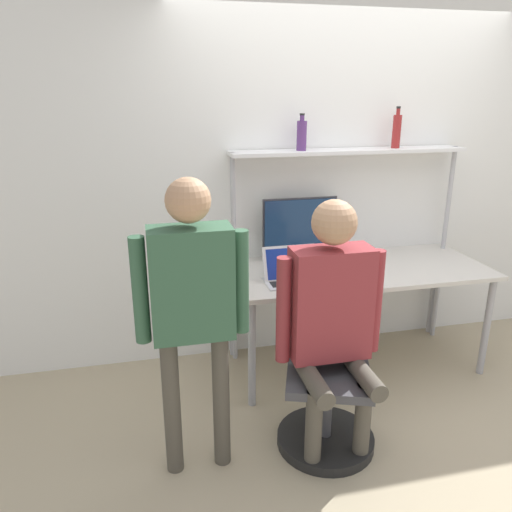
% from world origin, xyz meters
% --- Properties ---
extents(ground_plane, '(12.00, 12.00, 0.00)m').
position_xyz_m(ground_plane, '(0.00, 0.00, 0.00)').
color(ground_plane, tan).
extents(wall_back, '(8.00, 0.06, 2.70)m').
position_xyz_m(wall_back, '(0.00, 0.85, 1.35)').
color(wall_back, white).
rests_on(wall_back, ground_plane).
extents(desk, '(1.82, 0.80, 0.77)m').
position_xyz_m(desk, '(0.00, 0.42, 0.70)').
color(desk, beige).
rests_on(desk, ground_plane).
extents(shelf_unit, '(1.73, 0.23, 1.56)m').
position_xyz_m(shelf_unit, '(0.00, 0.69, 1.32)').
color(shelf_unit, white).
rests_on(shelf_unit, ground_plane).
extents(monitor, '(0.55, 0.20, 0.47)m').
position_xyz_m(monitor, '(-0.36, 0.67, 1.02)').
color(monitor, '#333338').
rests_on(monitor, desk).
extents(laptop, '(0.36, 0.23, 0.22)m').
position_xyz_m(laptop, '(-0.54, 0.28, 0.83)').
color(laptop, silver).
rests_on(laptop, desk).
extents(cell_phone, '(0.07, 0.15, 0.01)m').
position_xyz_m(cell_phone, '(-0.27, 0.27, 0.77)').
color(cell_phone, '#264C8C').
rests_on(cell_phone, desk).
extents(office_chair, '(0.59, 0.59, 0.93)m').
position_xyz_m(office_chair, '(-0.51, -0.35, 0.29)').
color(office_chair, black).
rests_on(office_chair, ground_plane).
extents(person_seated, '(0.60, 0.48, 1.44)m').
position_xyz_m(person_seated, '(-0.52, -0.39, 0.86)').
color(person_seated, '#4C473D').
rests_on(person_seated, ground_plane).
extents(person_standing, '(0.57, 0.21, 1.59)m').
position_xyz_m(person_standing, '(-1.25, -0.40, 1.01)').
color(person_standing, '#4C473D').
rests_on(person_standing, ground_plane).
extents(bottle_red, '(0.06, 0.06, 0.29)m').
position_xyz_m(bottle_red, '(0.35, 0.69, 1.68)').
color(bottle_red, maroon).
rests_on(bottle_red, shelf_unit).
extents(bottle_purple, '(0.07, 0.07, 0.25)m').
position_xyz_m(bottle_purple, '(-0.36, 0.69, 1.67)').
color(bottle_purple, '#593372').
rests_on(bottle_purple, shelf_unit).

